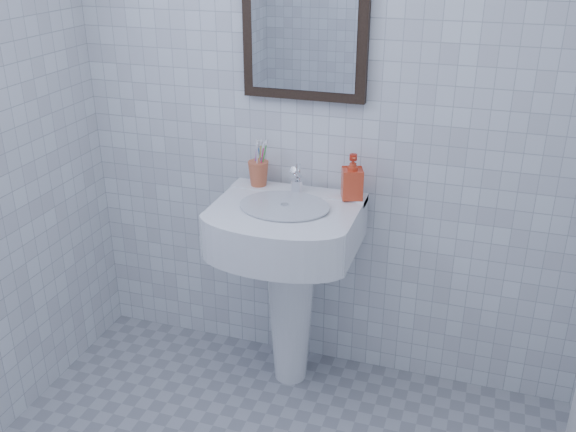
% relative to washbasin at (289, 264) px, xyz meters
% --- Properties ---
extents(wall_back, '(2.20, 0.02, 2.50)m').
position_rel_washbasin_xyz_m(wall_back, '(0.10, 0.21, 0.66)').
color(wall_back, silver).
rests_on(wall_back, ground).
extents(washbasin, '(0.57, 0.42, 0.88)m').
position_rel_washbasin_xyz_m(washbasin, '(0.00, 0.00, 0.00)').
color(washbasin, white).
rests_on(washbasin, ground).
extents(faucet, '(0.05, 0.11, 0.13)m').
position_rel_washbasin_xyz_m(faucet, '(0.00, 0.10, 0.33)').
color(faucet, white).
rests_on(faucet, washbasin).
extents(toothbrush_cup, '(0.11, 0.11, 0.10)m').
position_rel_washbasin_xyz_m(toothbrush_cup, '(-0.18, 0.13, 0.33)').
color(toothbrush_cup, '#C85E39').
rests_on(toothbrush_cup, washbasin).
extents(soap_dispenser, '(0.10, 0.11, 0.18)m').
position_rel_washbasin_xyz_m(soap_dispenser, '(0.23, 0.11, 0.37)').
color(soap_dispenser, red).
rests_on(soap_dispenser, washbasin).
extents(wall_mirror, '(0.50, 0.04, 0.62)m').
position_rel_washbasin_xyz_m(wall_mirror, '(0.00, 0.19, 0.96)').
color(wall_mirror, black).
rests_on(wall_mirror, wall_back).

